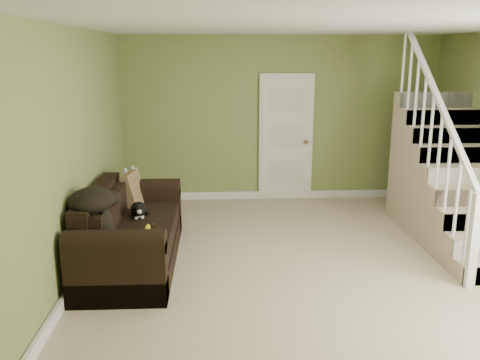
{
  "coord_description": "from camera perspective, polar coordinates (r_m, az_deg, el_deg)",
  "views": [
    {
      "loc": [
        -1.02,
        -5.28,
        2.34
      ],
      "look_at": [
        -0.74,
        0.45,
        0.89
      ],
      "focal_mm": 38.0,
      "sensor_mm": 36.0,
      "label": 1
    }
  ],
  "objects": [
    {
      "name": "side_table",
      "position": [
        7.31,
        -11.89,
        -2.42
      ],
      "size": [
        0.52,
        0.52,
        0.79
      ],
      "rotation": [
        0.0,
        0.0,
        -0.11
      ],
      "color": "black",
      "rests_on": "floor"
    },
    {
      "name": "baseboard_left",
      "position": [
        5.93,
        -16.9,
        -9.07
      ],
      "size": [
        0.04,
        5.5,
        0.12
      ],
      "primitive_type": "cube",
      "color": "white",
      "rests_on": "floor"
    },
    {
      "name": "banana",
      "position": [
        5.57,
        -10.35,
        -5.34
      ],
      "size": [
        0.07,
        0.22,
        0.06
      ],
      "primitive_type": "ellipsoid",
      "rotation": [
        0.0,
        0.0,
        0.05
      ],
      "color": "gold",
      "rests_on": "sofa"
    },
    {
      "name": "sofa",
      "position": [
        5.9,
        -12.41,
        -6.1
      ],
      "size": [
        0.95,
        2.19,
        0.87
      ],
      "color": "black",
      "rests_on": "floor"
    },
    {
      "name": "cat",
      "position": [
        6.03,
        -11.36,
        -3.3
      ],
      "size": [
        0.27,
        0.47,
        0.23
      ],
      "rotation": [
        0.0,
        0.0,
        0.2
      ],
      "color": "black",
      "rests_on": "sofa"
    },
    {
      "name": "ceiling",
      "position": [
        5.39,
        8.52,
        16.79
      ],
      "size": [
        5.0,
        5.5,
        0.01
      ],
      "primitive_type": "cube",
      "color": "white",
      "rests_on": "wall_back"
    },
    {
      "name": "wall_back",
      "position": [
        8.16,
        4.48,
        6.81
      ],
      "size": [
        5.0,
        0.04,
        2.6
      ],
      "primitive_type": "cube",
      "color": "olive",
      "rests_on": "floor"
    },
    {
      "name": "door",
      "position": [
        8.18,
        5.18,
        4.72
      ],
      "size": [
        0.86,
        0.12,
        2.02
      ],
      "color": "white",
      "rests_on": "floor"
    },
    {
      "name": "wall_left",
      "position": [
        5.58,
        -18.1,
        2.73
      ],
      "size": [
        0.04,
        5.5,
        2.6
      ],
      "primitive_type": "cube",
      "color": "olive",
      "rests_on": "floor"
    },
    {
      "name": "throw_blanket",
      "position": [
        5.31,
        -16.38,
        -2.2
      ],
      "size": [
        0.52,
        0.64,
        0.24
      ],
      "primitive_type": "ellipsoid",
      "rotation": [
        0.0,
        0.0,
        -0.14
      ],
      "color": "black",
      "rests_on": "sofa"
    },
    {
      "name": "baseboard_back",
      "position": [
        8.38,
        4.34,
        -1.65
      ],
      "size": [
        5.0,
        0.04,
        0.12
      ],
      "primitive_type": "cube",
      "color": "white",
      "rests_on": "floor"
    },
    {
      "name": "wall_front",
      "position": [
        2.92,
        17.99,
        -7.43
      ],
      "size": [
        5.0,
        0.04,
        2.6
      ],
      "primitive_type": "cube",
      "color": "olive",
      "rests_on": "floor"
    },
    {
      "name": "throw_pillow",
      "position": [
        6.54,
        -11.87,
        -1.04
      ],
      "size": [
        0.28,
        0.46,
        0.45
      ],
      "primitive_type": "cube",
      "rotation": [
        0.0,
        -0.24,
        -0.16
      ],
      "color": "#49331D",
      "rests_on": "sofa"
    },
    {
      "name": "staircase",
      "position": [
        7.14,
        22.3,
        -0.67
      ],
      "size": [
        1.0,
        2.51,
        2.82
      ],
      "color": "tan",
      "rests_on": "floor"
    },
    {
      "name": "floor",
      "position": [
        5.87,
        7.58,
        -9.47
      ],
      "size": [
        5.0,
        5.5,
        0.01
      ],
      "primitive_type": "cube",
      "color": "tan",
      "rests_on": "ground"
    }
  ]
}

